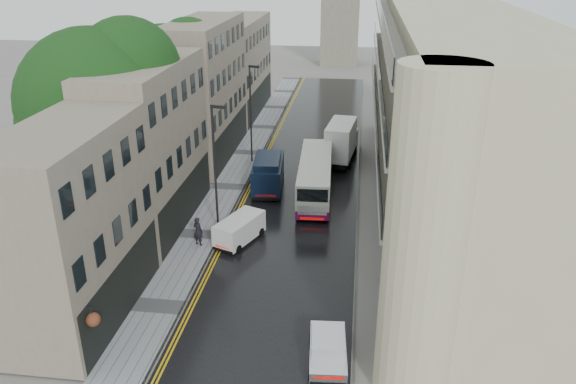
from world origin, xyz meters
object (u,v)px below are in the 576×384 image
(white_lorry, at_px, (328,146))
(lamp_post_near, at_px, (215,170))
(tree_near, at_px, (98,129))
(lamp_post_far, at_px, (251,115))
(silver_hatchback, at_px, (311,367))
(pedestrian, at_px, (198,231))
(cream_bus, at_px, (299,192))
(white_van, at_px, (218,235))
(navy_van, at_px, (253,181))
(tree_far, at_px, (168,93))

(white_lorry, height_order, lamp_post_near, lamp_post_near)
(tree_near, height_order, lamp_post_far, tree_near)
(silver_hatchback, bearing_deg, pedestrian, 122.03)
(lamp_post_far, bearing_deg, lamp_post_near, -71.71)
(cream_bus, distance_m, white_van, 7.78)
(white_van, relative_size, lamp_post_far, 0.45)
(silver_hatchback, bearing_deg, navy_van, 103.78)
(cream_bus, height_order, white_van, cream_bus)
(white_van, relative_size, pedestrian, 1.98)
(white_lorry, height_order, pedestrian, white_lorry)
(tree_far, xyz_separation_m, cream_bus, (12.37, -8.91, -4.79))
(tree_far, distance_m, cream_bus, 15.98)
(white_lorry, xyz_separation_m, lamp_post_far, (-6.77, 0.06, 2.51))
(tree_near, bearing_deg, pedestrian, -17.90)
(tree_far, relative_size, pedestrian, 6.42)
(cream_bus, bearing_deg, tree_far, 141.63)
(tree_far, relative_size, white_lorry, 1.76)
(pedestrian, bearing_deg, cream_bus, -109.07)
(tree_near, xyz_separation_m, lamp_post_near, (7.65, -0.03, -2.51))
(tree_far, height_order, lamp_post_near, tree_far)
(silver_hatchback, bearing_deg, tree_far, 115.14)
(tree_near, relative_size, cream_bus, 1.33)
(pedestrian, xyz_separation_m, lamp_post_far, (0.50, 15.73, 3.30))
(silver_hatchback, bearing_deg, lamp_post_far, 101.91)
(tree_far, relative_size, silver_hatchback, 3.28)
(white_lorry, bearing_deg, navy_van, -117.06)
(cream_bus, xyz_separation_m, lamp_post_near, (-5.03, -4.12, 3.00))
(tree_near, relative_size, lamp_post_far, 1.63)
(white_van, relative_size, lamp_post_near, 0.44)
(tree_far, bearing_deg, lamp_post_far, 3.98)
(tree_near, bearing_deg, cream_bus, 17.88)
(tree_near, bearing_deg, navy_van, 32.11)
(silver_hatchback, xyz_separation_m, lamp_post_far, (-7.78, 27.05, 3.66))
(navy_van, distance_m, lamp_post_far, 8.54)
(white_van, xyz_separation_m, lamp_post_near, (-0.55, 2.22, 3.55))
(tree_near, height_order, white_lorry, tree_near)
(lamp_post_far, bearing_deg, pedestrian, -74.53)
(tree_near, relative_size, lamp_post_near, 1.61)
(white_lorry, relative_size, pedestrian, 3.65)
(tree_far, xyz_separation_m, white_van, (7.90, -15.25, -5.34))
(tree_near, distance_m, cream_bus, 14.41)
(tree_near, height_order, silver_hatchback, tree_near)
(white_van, bearing_deg, lamp_post_near, 126.32)
(pedestrian, xyz_separation_m, lamp_post_near, (0.74, 2.20, 3.35))
(cream_bus, distance_m, silver_hatchback, 17.84)
(white_lorry, distance_m, lamp_post_near, 15.19)
(tree_far, distance_m, pedestrian, 17.38)
(pedestrian, bearing_deg, navy_van, -81.46)
(white_van, height_order, pedestrian, pedestrian)
(navy_van, bearing_deg, tree_far, 134.80)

